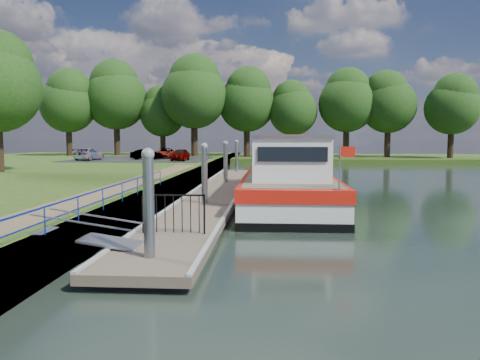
# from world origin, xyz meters

# --- Properties ---
(ground) EXTENTS (160.00, 160.00, 0.00)m
(ground) POSITION_xyz_m (0.00, 0.00, 0.00)
(ground) COLOR black
(ground) RESTS_ON ground
(bank_edge) EXTENTS (1.10, 90.00, 0.78)m
(bank_edge) POSITION_xyz_m (-2.55, 15.00, 0.39)
(bank_edge) COLOR #473D2D
(bank_edge) RESTS_ON ground
(far_bank) EXTENTS (60.00, 18.00, 0.60)m
(far_bank) POSITION_xyz_m (12.00, 52.00, 0.30)
(far_bank) COLOR #2A4413
(far_bank) RESTS_ON ground
(footpath) EXTENTS (1.60, 40.00, 0.05)m
(footpath) POSITION_xyz_m (-4.40, 8.00, 0.80)
(footpath) COLOR brown
(footpath) RESTS_ON riverbank
(carpark) EXTENTS (14.00, 12.00, 0.06)m
(carpark) POSITION_xyz_m (-11.00, 38.00, 0.81)
(carpark) COLOR black
(carpark) RESTS_ON riverbank
(blue_fence) EXTENTS (0.04, 18.04, 0.72)m
(blue_fence) POSITION_xyz_m (-2.75, 3.00, 1.31)
(blue_fence) COLOR #0C2DBF
(blue_fence) RESTS_ON riverbank
(pontoon) EXTENTS (2.50, 30.00, 0.56)m
(pontoon) POSITION_xyz_m (0.00, 13.00, 0.18)
(pontoon) COLOR brown
(pontoon) RESTS_ON ground
(mooring_piles) EXTENTS (0.30, 27.30, 3.55)m
(mooring_piles) POSITION_xyz_m (0.00, 13.00, 1.28)
(mooring_piles) COLOR gray
(mooring_piles) RESTS_ON ground
(gangway) EXTENTS (2.58, 1.00, 0.92)m
(gangway) POSITION_xyz_m (-1.85, 0.50, 0.63)
(gangway) COLOR #A5A8AD
(gangway) RESTS_ON ground
(gate_panel) EXTENTS (1.85, 0.05, 1.15)m
(gate_panel) POSITION_xyz_m (-0.00, 2.20, 1.15)
(gate_panel) COLOR black
(gate_panel) RESTS_ON ground
(barge) EXTENTS (4.36, 21.15, 4.78)m
(barge) POSITION_xyz_m (3.60, 14.89, 1.09)
(barge) COLOR black
(barge) RESTS_ON ground
(horizon_trees) EXTENTS (54.38, 10.03, 12.87)m
(horizon_trees) POSITION_xyz_m (-1.61, 48.68, 7.95)
(horizon_trees) COLOR #332316
(horizon_trees) RESTS_ON ground
(car_a) EXTENTS (1.51, 3.54, 1.19)m
(car_a) POSITION_xyz_m (-6.19, 34.62, 1.43)
(car_a) COLOR #999999
(car_a) RESTS_ON carpark
(car_b) EXTENTS (3.30, 1.39, 1.06)m
(car_b) POSITION_xyz_m (-10.18, 36.77, 1.36)
(car_b) COLOR #999999
(car_b) RESTS_ON carpark
(car_c) EXTENTS (2.02, 4.22, 1.19)m
(car_c) POSITION_xyz_m (-15.69, 35.25, 1.43)
(car_c) COLOR #999999
(car_c) RESTS_ON carpark
(car_d) EXTENTS (1.91, 4.03, 1.11)m
(car_d) POSITION_xyz_m (-8.97, 39.96, 1.39)
(car_d) COLOR #999999
(car_d) RESTS_ON carpark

